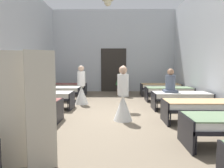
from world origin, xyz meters
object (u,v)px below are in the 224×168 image
Objects in this scene: bed_left_row_2 at (24,105)px; bed_right_row_3 at (181,96)px; bed_right_row_4 at (169,91)px; nurse_far_aisle at (124,85)px; bed_left_row_4 at (58,90)px; nurse_mid_aisle at (123,101)px; patient_seated_primary at (170,84)px; bed_right_row_2 at (201,106)px; nurse_near_aisle at (81,90)px; potted_plant at (121,80)px; bed_left_row_3 at (45,96)px; privacy_screen at (12,111)px; bed_left_row_5 at (67,86)px; bed_right_row_5 at (160,86)px.

bed_left_row_2 is 4.89m from bed_right_row_3.
nurse_far_aisle is at bearing 143.91° from bed_right_row_4.
bed_left_row_4 is (0.00, 3.25, 0.00)m from bed_left_row_2.
nurse_mid_aisle is 1.86× the size of patient_seated_primary.
bed_right_row_2 is 3.25m from bed_right_row_4.
bed_left_row_2 is 1.28× the size of nurse_far_aisle.
nurse_near_aisle is 1.21× the size of potted_plant.
bed_left_row_4 is at bearing 144.82° from bed_right_row_2.
bed_left_row_3 is at bearing 168.05° from nurse_mid_aisle.
patient_seated_primary is at bearing 59.49° from nurse_mid_aisle.
nurse_near_aisle and nurse_far_aisle have the same top height.
patient_seated_primary reaches higher than bed_right_row_4.
privacy_screen is (-1.66, -2.70, 0.32)m from nurse_mid_aisle.
bed_right_row_4 is (0.00, 3.25, 0.00)m from bed_right_row_2.
potted_plant reaches higher than bed_left_row_5.
nurse_far_aisle is at bearing -77.12° from potted_plant.
potted_plant is at bearing -94.72° from nurse_far_aisle.
bed_right_row_4 is 1.63m from bed_right_row_5.
bed_right_row_2 is 1.55× the size of potted_plant.
bed_right_row_3 is at bearing -35.18° from bed_left_row_5.
potted_plant is at bearing 110.80° from bed_right_row_2.
privacy_screen reaches higher than patient_seated_primary.
bed_right_row_4 is 4.89m from bed_left_row_5.
potted_plant is (-1.94, 1.85, 0.29)m from bed_right_row_4.
bed_right_row_2 is 1.63m from bed_right_row_3.
privacy_screen is at bearing -77.07° from bed_left_row_3.
nurse_mid_aisle is 1.00× the size of nurse_far_aisle.
bed_left_row_4 and bed_right_row_4 have the same top height.
bed_left_row_4 is 1.00× the size of bed_right_row_4.
potted_plant is (2.67, 3.48, 0.29)m from bed_left_row_3.
bed_right_row_5 is at bearing 43.93° from privacy_screen.
nurse_mid_aisle is at bearing -137.52° from patient_seated_primary.
bed_right_row_2 and bed_left_row_4 have the same top height.
nurse_far_aisle reaches higher than bed_right_row_5.
bed_right_row_3 is at bearing 104.04° from nurse_far_aisle.
bed_left_row_2 is 4.61m from patient_seated_primary.
bed_right_row_4 is at bearing 126.30° from nurse_far_aisle.
patient_seated_primary is at bearing -36.67° from bed_left_row_5.
bed_right_row_4 is 1.28× the size of nurse_mid_aisle.
potted_plant reaches higher than bed_right_row_4.
bed_left_row_2 is 4.88m from bed_left_row_5.
bed_left_row_4 is 4.56m from patient_seated_primary.
patient_seated_primary reaches higher than bed_left_row_2.
nurse_mid_aisle is (2.61, 0.18, 0.09)m from bed_left_row_2.
bed_right_row_5 is 5.11m from nurse_mid_aisle.
privacy_screen is at bearing 142.13° from nurse_near_aisle.
privacy_screen reaches higher than nurse_far_aisle.
bed_left_row_2 is 1.00× the size of bed_right_row_2.
bed_left_row_5 is at bearing 90.00° from bed_left_row_3.
bed_right_row_4 and bed_right_row_5 have the same top height.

